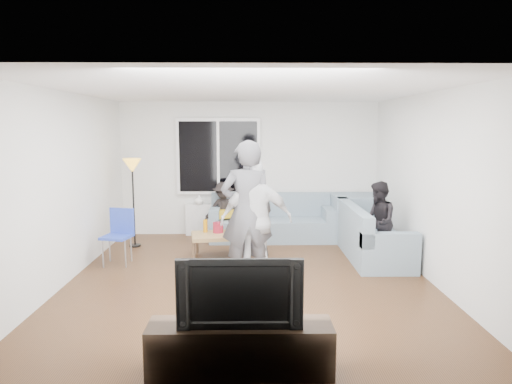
{
  "coord_description": "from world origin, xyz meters",
  "views": [
    {
      "loc": [
        0.0,
        -6.3,
        2.13
      ],
      "look_at": [
        0.1,
        0.6,
        1.15
      ],
      "focal_mm": 32.5,
      "sensor_mm": 36.0,
      "label": 1
    }
  ],
  "objects_px": {
    "sofa_right_section": "(373,232)",
    "coffee_table": "(226,246)",
    "player_left": "(247,212)",
    "spectator_right": "(378,222)",
    "floor_lamp": "(134,203)",
    "spectator_back": "(224,211)",
    "player_right": "(256,220)",
    "television": "(240,290)",
    "sofa_back_section": "(271,218)",
    "side_chair": "(117,237)",
    "tv_console": "(240,348)"
  },
  "relations": [
    {
      "from": "tv_console",
      "to": "side_chair",
      "type": "bearing_deg",
      "value": 121.57
    },
    {
      "from": "sofa_right_section",
      "to": "spectator_right",
      "type": "height_order",
      "value": "spectator_right"
    },
    {
      "from": "spectator_right",
      "to": "spectator_back",
      "type": "distance_m",
      "value": 2.93
    },
    {
      "from": "coffee_table",
      "to": "player_right",
      "type": "xyz_separation_m",
      "value": [
        0.48,
        -1.12,
        0.65
      ]
    },
    {
      "from": "player_left",
      "to": "spectator_back",
      "type": "distance_m",
      "value": 2.47
    },
    {
      "from": "floor_lamp",
      "to": "coffee_table",
      "type": "bearing_deg",
      "value": -23.75
    },
    {
      "from": "tv_console",
      "to": "floor_lamp",
      "type": "bearing_deg",
      "value": 114.59
    },
    {
      "from": "floor_lamp",
      "to": "spectator_right",
      "type": "xyz_separation_m",
      "value": [
        4.07,
        -1.01,
        -0.14
      ]
    },
    {
      "from": "sofa_right_section",
      "to": "player_left",
      "type": "xyz_separation_m",
      "value": [
        -2.05,
        -1.14,
        0.55
      ]
    },
    {
      "from": "player_left",
      "to": "spectator_right",
      "type": "relative_size",
      "value": 1.52
    },
    {
      "from": "spectator_right",
      "to": "spectator_back",
      "type": "height_order",
      "value": "spectator_right"
    },
    {
      "from": "sofa_right_section",
      "to": "spectator_right",
      "type": "xyz_separation_m",
      "value": [
        0.0,
        -0.26,
        0.22
      ]
    },
    {
      "from": "side_chair",
      "to": "tv_console",
      "type": "xyz_separation_m",
      "value": [
        1.97,
        -3.2,
        -0.21
      ]
    },
    {
      "from": "sofa_back_section",
      "to": "floor_lamp",
      "type": "relative_size",
      "value": 1.47
    },
    {
      "from": "sofa_back_section",
      "to": "television",
      "type": "xyz_separation_m",
      "value": [
        -0.5,
        -4.77,
        0.32
      ]
    },
    {
      "from": "tv_console",
      "to": "sofa_right_section",
      "type": "bearing_deg",
      "value": 59.39
    },
    {
      "from": "sofa_back_section",
      "to": "spectator_right",
      "type": "bearing_deg",
      "value": -42.58
    },
    {
      "from": "sofa_right_section",
      "to": "coffee_table",
      "type": "height_order",
      "value": "sofa_right_section"
    },
    {
      "from": "player_right",
      "to": "television",
      "type": "relative_size",
      "value": 1.6
    },
    {
      "from": "player_left",
      "to": "tv_console",
      "type": "bearing_deg",
      "value": 81.23
    },
    {
      "from": "television",
      "to": "floor_lamp",
      "type": "bearing_deg",
      "value": 114.59
    },
    {
      "from": "coffee_table",
      "to": "spectator_back",
      "type": "distance_m",
      "value": 1.28
    },
    {
      "from": "sofa_right_section",
      "to": "coffee_table",
      "type": "relative_size",
      "value": 1.82
    },
    {
      "from": "coffee_table",
      "to": "sofa_back_section",
      "type": "bearing_deg",
      "value": 56.26
    },
    {
      "from": "floor_lamp",
      "to": "television",
      "type": "relative_size",
      "value": 1.47
    },
    {
      "from": "side_chair",
      "to": "spectator_right",
      "type": "relative_size",
      "value": 0.67
    },
    {
      "from": "spectator_right",
      "to": "tv_console",
      "type": "relative_size",
      "value": 0.8
    },
    {
      "from": "floor_lamp",
      "to": "player_left",
      "type": "bearing_deg",
      "value": -43.14
    },
    {
      "from": "coffee_table",
      "to": "television",
      "type": "distance_m",
      "value": 3.62
    },
    {
      "from": "sofa_right_section",
      "to": "side_chair",
      "type": "bearing_deg",
      "value": 94.87
    },
    {
      "from": "sofa_back_section",
      "to": "television",
      "type": "height_order",
      "value": "television"
    },
    {
      "from": "side_chair",
      "to": "tv_console",
      "type": "distance_m",
      "value": 3.77
    },
    {
      "from": "coffee_table",
      "to": "player_right",
      "type": "height_order",
      "value": "player_right"
    },
    {
      "from": "spectator_right",
      "to": "sofa_back_section",
      "type": "bearing_deg",
      "value": -127.93
    },
    {
      "from": "coffee_table",
      "to": "player_left",
      "type": "distance_m",
      "value": 1.44
    },
    {
      "from": "sofa_right_section",
      "to": "sofa_back_section",
      "type": "bearing_deg",
      "value": 52.77
    },
    {
      "from": "sofa_right_section",
      "to": "tv_console",
      "type": "xyz_separation_m",
      "value": [
        -2.1,
        -3.55,
        -0.2
      ]
    },
    {
      "from": "coffee_table",
      "to": "television",
      "type": "relative_size",
      "value": 1.04
    },
    {
      "from": "player_left",
      "to": "spectator_back",
      "type": "relative_size",
      "value": 1.78
    },
    {
      "from": "player_left",
      "to": "spectator_back",
      "type": "height_order",
      "value": "player_left"
    },
    {
      "from": "coffee_table",
      "to": "player_right",
      "type": "relative_size",
      "value": 0.65
    },
    {
      "from": "spectator_back",
      "to": "player_left",
      "type": "bearing_deg",
      "value": -76.03
    },
    {
      "from": "sofa_right_section",
      "to": "television",
      "type": "bearing_deg",
      "value": 149.39
    },
    {
      "from": "player_right",
      "to": "spectator_right",
      "type": "bearing_deg",
      "value": -161.05
    },
    {
      "from": "spectator_right",
      "to": "spectator_back",
      "type": "xyz_separation_m",
      "value": [
        -2.51,
        1.5,
        -0.09
      ]
    },
    {
      "from": "television",
      "to": "spectator_right",
      "type": "bearing_deg",
      "value": 57.48
    },
    {
      "from": "sofa_back_section",
      "to": "side_chair",
      "type": "height_order",
      "value": "side_chair"
    },
    {
      "from": "coffee_table",
      "to": "player_right",
      "type": "bearing_deg",
      "value": -66.61
    },
    {
      "from": "floor_lamp",
      "to": "tv_console",
      "type": "relative_size",
      "value": 0.97
    },
    {
      "from": "player_left",
      "to": "spectator_right",
      "type": "bearing_deg",
      "value": -164.37
    }
  ]
}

